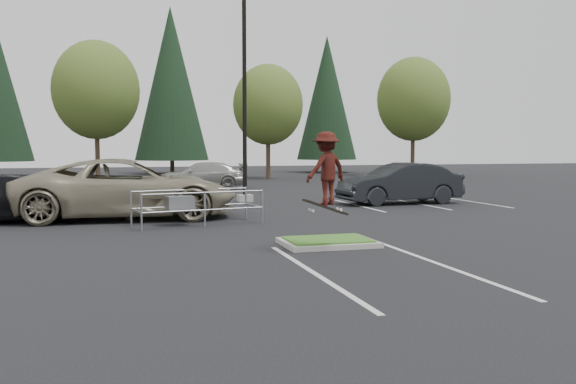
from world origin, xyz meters
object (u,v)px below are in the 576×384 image
object	(u,v)px
decid_c	(268,107)
car_r_charc	(400,183)
conif_b	(171,84)
cart_corral	(184,203)
light_pole	(244,95)
car_l_black	(13,198)
conif_c	(327,98)
skateboarder	(326,169)
car_l_tan	(128,189)
decid_d	(413,102)
car_far_silver	(201,176)
decid_b	(96,93)

from	to	relation	value
decid_c	car_r_charc	size ratio (longest dim) A/B	1.63
conif_b	cart_corral	world-z (taller)	conif_b
decid_c	car_r_charc	bearing A→B (deg)	-88.58
light_pole	car_l_black	xyz separation A→B (m)	(-8.50, -5.00, -3.81)
decid_c	conif_c	xyz separation A→B (m)	(8.01, 9.67, 1.59)
decid_c	car_l_black	world-z (taller)	decid_c
decid_c	skateboarder	bearing A→B (deg)	-101.75
conif_b	car_l_tan	size ratio (longest dim) A/B	2.04
conif_b	car_r_charc	size ratio (longest dim) A/B	2.82
decid_d	car_l_black	distance (m)	35.30
skateboarder	car_far_silver	size ratio (longest dim) A/B	0.36
car_l_tan	car_far_silver	size ratio (longest dim) A/B	1.38
decid_c	car_far_silver	xyz separation A→B (m)	(-6.18, -9.27, -4.51)
conif_c	car_far_silver	xyz separation A→B (m)	(-14.19, -18.94, -6.10)
decid_b	car_far_silver	distance (m)	12.70
decid_d	conif_b	size ratio (longest dim) A/B	0.65
light_pole	conif_c	world-z (taller)	conif_c
cart_corral	car_l_tan	size ratio (longest dim) A/B	0.56
decid_c	skateboarder	distance (m)	31.67
decid_b	car_r_charc	size ratio (longest dim) A/B	1.88
car_l_tan	car_l_black	size ratio (longest dim) A/B	1.38
skateboarder	car_l_black	size ratio (longest dim) A/B	0.36
skateboarder	car_l_black	world-z (taller)	skateboarder
car_l_black	car_r_charc	size ratio (longest dim) A/B	1.00
car_l_tan	car_l_black	xyz separation A→B (m)	(-3.50, 0.00, -0.24)
cart_corral	car_l_tan	world-z (taller)	car_l_tan
light_pole	car_far_silver	size ratio (longest dim) A/B	1.97
decid_b	decid_d	xyz separation A→B (m)	(24.00, -0.20, -0.13)
conif_c	car_l_black	world-z (taller)	conif_c
car_l_tan	decid_d	bearing A→B (deg)	-40.61
car_l_tan	car_far_silver	bearing A→B (deg)	-14.28
decid_d	car_r_charc	world-z (taller)	decid_d
conif_c	cart_corral	world-z (taller)	conif_c
car_l_black	car_far_silver	world-z (taller)	car_l_black
decid_b	cart_corral	world-z (taller)	decid_b
skateboarder	car_l_black	xyz separation A→B (m)	(-7.58, 8.00, -1.12)
conif_b	car_r_charc	xyz separation A→B (m)	(6.50, -31.18, -7.00)
car_l_tan	car_r_charc	distance (m)	11.24
skateboarder	car_l_black	distance (m)	11.08
decid_d	car_l_black	xyz separation A→B (m)	(-25.99, -23.33, -5.16)
conif_b	car_far_silver	world-z (taller)	conif_b
car_l_tan	skateboarder	bearing A→B (deg)	-149.66
skateboarder	light_pole	bearing A→B (deg)	-116.95
cart_corral	car_l_tan	bearing A→B (deg)	112.71
decid_d	cart_corral	xyz separation A→B (m)	(-20.91, -25.71, -5.24)
skateboarder	car_r_charc	world-z (taller)	skateboarder
conif_b	light_pole	bearing A→B (deg)	-88.99
car_l_tan	car_r_charc	bearing A→B (deg)	-74.76
cart_corral	car_r_charc	xyz separation A→B (m)	(9.42, 4.70, 0.18)
car_l_tan	car_r_charc	xyz separation A→B (m)	(11.00, 2.32, -0.14)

